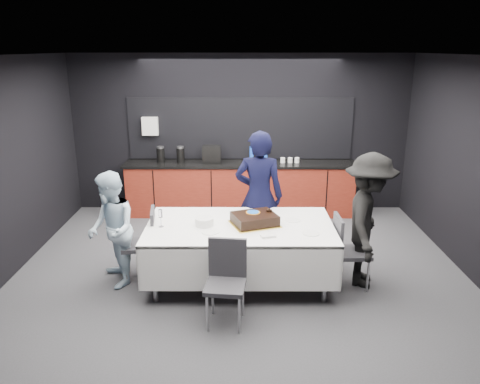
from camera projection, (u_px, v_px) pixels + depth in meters
The scene contains 18 objects.
ground at pixel (240, 267), 6.43m from camera, with size 6.00×6.00×0.00m, color #3F4044.
room_shell at pixel (240, 133), 5.88m from camera, with size 6.04×5.04×2.82m.
kitchenette at pixel (239, 184), 8.38m from camera, with size 4.10×0.64×2.05m.
party_table at pixel (240, 235), 5.86m from camera, with size 2.32×1.32×0.78m.
cake_assembly at pixel (255, 219), 5.80m from camera, with size 0.68×0.62×0.17m.
plate_stack at pixel (204, 222), 5.78m from camera, with size 0.23×0.23×0.10m, color white.
loose_plate_near at pixel (210, 232), 5.58m from camera, with size 0.22×0.22×0.01m, color white.
loose_plate_right_a at pixel (293, 220), 5.96m from camera, with size 0.20×0.20×0.01m, color white.
loose_plate_right_b at pixel (311, 233), 5.54m from camera, with size 0.20×0.20×0.01m, color white.
loose_plate_far at pixel (251, 211), 6.28m from camera, with size 0.22×0.22×0.01m, color white.
fork_pile at pixel (268, 236), 5.44m from camera, with size 0.17×0.11×0.03m, color white.
champagne_flute at pixel (160, 215), 5.70m from camera, with size 0.06×0.06×0.22m.
chair_left at pixel (145, 239), 6.01m from camera, with size 0.47×0.47×0.92m.
chair_right at pixel (346, 246), 5.78m from camera, with size 0.43×0.43×0.92m.
chair_near at pixel (226, 276), 5.04m from camera, with size 0.46×0.46×0.92m.
person_center at pixel (259, 196), 6.47m from camera, with size 0.67×0.44×1.84m, color black.
person_left at pixel (111, 230), 5.78m from camera, with size 0.71×0.55×1.46m, color silver.
person_right at pixel (368, 221), 5.76m from camera, with size 1.09×0.63×1.69m, color black.
Camera 1 is at (0.01, -5.83, 2.90)m, focal length 35.00 mm.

